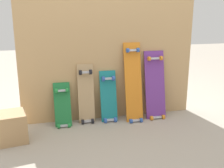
% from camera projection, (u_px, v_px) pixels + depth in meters
% --- Properties ---
extents(ground_plane, '(12.00, 12.00, 0.00)m').
position_uv_depth(ground_plane, '(111.00, 118.00, 3.31)').
color(ground_plane, '#A89E8E').
extents(plywood_wall_panel, '(2.01, 0.04, 1.83)m').
position_uv_depth(plywood_wall_panel, '(109.00, 40.00, 3.14)').
color(plywood_wall_panel, tan).
rests_on(plywood_wall_panel, ground).
extents(skateboard_green, '(0.18, 0.22, 0.54)m').
position_uv_depth(skateboard_green, '(63.00, 108.00, 3.09)').
color(skateboard_green, '#1E7238').
rests_on(skateboard_green, ground).
extents(skateboard_natural, '(0.18, 0.17, 0.73)m').
position_uv_depth(skateboard_natural, '(86.00, 97.00, 3.15)').
color(skateboard_natural, tan).
rests_on(skateboard_natural, ground).
extents(skateboard_teal, '(0.19, 0.20, 0.64)m').
position_uv_depth(skateboard_teal, '(109.00, 99.00, 3.21)').
color(skateboard_teal, '#197A7F').
rests_on(skateboard_teal, ground).
extents(skateboard_orange, '(0.20, 0.26, 0.96)m').
position_uv_depth(skateboard_orange, '(133.00, 85.00, 3.20)').
color(skateboard_orange, orange).
rests_on(skateboard_orange, ground).
extents(skateboard_purple, '(0.24, 0.24, 0.85)m').
position_uv_depth(skateboard_purple, '(155.00, 88.00, 3.29)').
color(skateboard_purple, '#6B338C').
rests_on(skateboard_purple, ground).
extents(wooden_crate, '(0.33, 0.33, 0.29)m').
position_uv_depth(wooden_crate, '(11.00, 127.00, 2.72)').
color(wooden_crate, tan).
rests_on(wooden_crate, ground).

